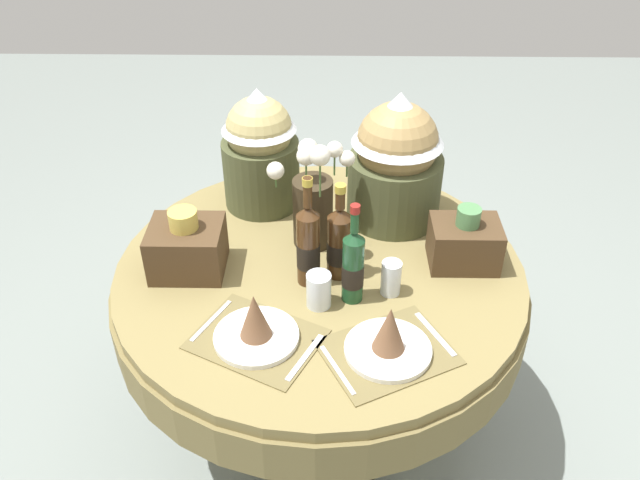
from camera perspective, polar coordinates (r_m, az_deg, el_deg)
ground at (r=2.65m, az=-0.01°, el=-15.42°), size 8.00×8.00×0.00m
dining_table at (r=2.19m, az=-0.01°, el=-4.87°), size 1.34×1.34×0.77m
place_setting_left at (r=1.84m, az=-5.61°, el=-7.56°), size 0.42×0.39×0.16m
place_setting_right at (r=1.80m, az=5.98°, el=-8.65°), size 0.42×0.39×0.16m
flower_vase at (r=2.13m, az=-0.62°, el=3.53°), size 0.28×0.27×0.41m
wine_bottle_left at (r=1.97m, az=-1.03°, el=-0.41°), size 0.07×0.07×0.37m
wine_bottle_centre at (r=2.01m, az=1.69°, el=-0.16°), size 0.08×0.08×0.33m
wine_bottle_right at (r=1.92m, az=2.89°, el=-2.24°), size 0.07×0.07×0.33m
tumbler_near_left at (r=1.93m, az=-0.02°, el=-4.37°), size 0.07×0.07×0.11m
tumbler_near_right at (r=1.99m, az=6.19°, el=-3.29°), size 0.06×0.06×0.11m
gift_tub_back_left at (r=2.32m, az=-5.24°, el=8.25°), size 0.27×0.27×0.44m
gift_tub_back_right at (r=2.24m, az=6.66°, el=7.38°), size 0.32×0.32×0.47m
woven_basket_side_left at (r=2.09m, az=-11.48°, el=-0.58°), size 0.23×0.20×0.22m
woven_basket_side_right at (r=2.13m, az=12.44°, el=-0.18°), size 0.22×0.17×0.21m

